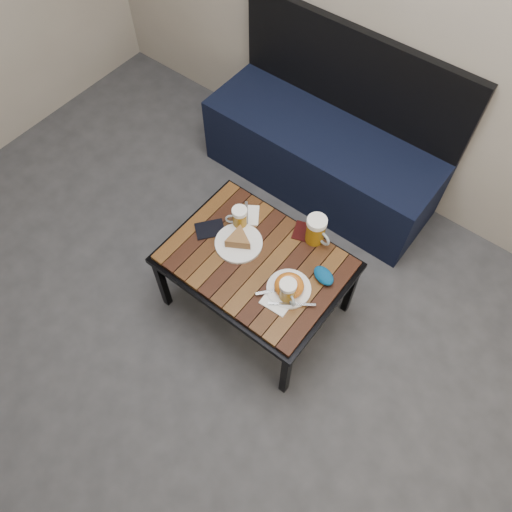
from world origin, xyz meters
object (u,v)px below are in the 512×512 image
Objects in this scene: beer_mug_left at (239,217)px; beer_mug_right at (288,291)px; cafe_table at (256,264)px; knit_pouch at (324,276)px; plate_bagel at (289,287)px; plate_pie at (239,241)px; passport_burgundy at (302,231)px; passport_navy at (210,229)px; bench at (323,151)px; beer_mug_centre at (316,230)px.

beer_mug_right is (0.42, -0.18, 0.00)m from beer_mug_left.
beer_mug_left reaches higher than cafe_table.
knit_pouch reaches higher than cafe_table.
beer_mug_right reaches higher than plate_bagel.
plate_pie is at bearing 88.78° from beer_mug_left.
plate_pie is (0.07, -0.09, -0.03)m from beer_mug_left.
knit_pouch is (0.30, 0.11, 0.07)m from cafe_table.
beer_mug_right is at bearing -111.52° from knit_pouch.
plate_pie is 0.31m from passport_burgundy.
plate_pie reaches higher than knit_pouch.
beer_mug_left reaches higher than passport_navy.
bench is at bearing 122.38° from knit_pouch.
passport_burgundy is at bearing 73.21° from cafe_table.
plate_bagel is 2.26× the size of passport_burgundy.
passport_burgundy is (0.26, 0.15, -0.06)m from beer_mug_left.
passport_navy is (-0.16, -0.02, -0.02)m from plate_pie.
beer_mug_left is 0.16m from passport_navy.
knit_pouch reaches higher than passport_burgundy.
passport_navy is 0.59m from knit_pouch.
cafe_table is at bearing -169.13° from beer_mug_right.
passport_burgundy is at bearing -65.93° from bench.
plate_pie is at bearing -166.03° from beer_mug_right.
passport_navy is 1.24× the size of passport_burgundy.
bench is at bearing -125.30° from beer_mug_left.
beer_mug_centre is (0.34, 0.15, 0.02)m from beer_mug_left.
passport_burgundy is at bearing 114.47° from plate_bagel.
beer_mug_left is at bearing 126.87° from plate_pie.
bench reaches higher than plate_pie.
beer_mug_centre reaches higher than cafe_table.
beer_mug_centre is 0.61× the size of plate_bagel.
beer_mug_centre is at bearing 101.79° from plate_bagel.
beer_mug_centre is at bearing 59.68° from cafe_table.
beer_mug_left reaches higher than knit_pouch.
plate_bagel is at bearing -9.72° from cafe_table.
knit_pouch is (0.53, -0.83, 0.22)m from bench.
bench is 5.63× the size of plate_bagel.
beer_mug_right is 0.06m from plate_bagel.
plate_bagel is 1.82× the size of passport_navy.
plate_pie is (0.11, -0.92, 0.22)m from bench.
knit_pouch is (0.42, 0.09, -0.00)m from plate_pie.
passport_navy is (-0.51, 0.07, -0.06)m from beer_mug_right.
beer_mug_centre is 1.37× the size of knit_pouch.
passport_navy is 0.44m from passport_burgundy.
beer_mug_centre reaches higher than passport_burgundy.
beer_mug_centre is 0.22m from knit_pouch.
cafe_table is 0.14m from plate_pie.
cafe_table is 0.33m from knit_pouch.
bench reaches higher than knit_pouch.
beer_mug_left is at bearing -174.89° from beer_mug_right.
passport_navy is at bearing -179.21° from cafe_table.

